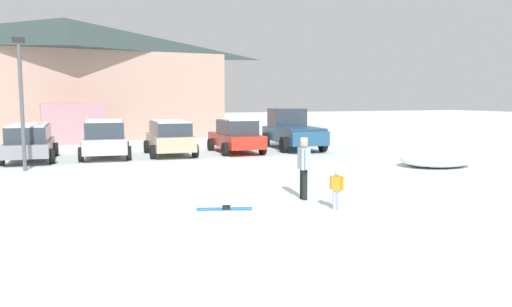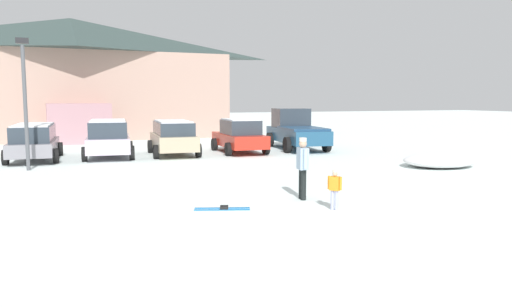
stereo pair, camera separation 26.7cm
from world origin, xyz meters
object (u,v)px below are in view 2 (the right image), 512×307
parked_red_sedan (240,136)px  pair_of_skis (223,208)px  pickup_truck (296,130)px  skier_adult_in_blue_parka (303,165)px  plowed_snow_pile (440,160)px  lamp_post (25,96)px  ski_lodge (72,78)px  parked_beige_suv (173,137)px  skier_child_in_orange_jacket (335,187)px  parked_silver_wagon (108,137)px  parked_grey_wagon (34,141)px

parked_red_sedan → pair_of_skis: 12.82m
pair_of_skis → pickup_truck: bearing=57.6°
parked_red_sedan → skier_adult_in_blue_parka: 11.76m
parked_red_sedan → plowed_snow_pile: parked_red_sedan is taller
pickup_truck → pair_of_skis: (-8.06, -12.68, -0.97)m
lamp_post → ski_lodge: bearing=82.8°
pickup_truck → pair_of_skis: pickup_truck is taller
plowed_snow_pile → skier_adult_in_blue_parka: bearing=-154.6°
pair_of_skis → plowed_snow_pile: bearing=22.0°
plowed_snow_pile → pickup_truck: bearing=104.7°
parked_beige_suv → skier_child_in_orange_jacket: parked_beige_suv is taller
ski_lodge → lamp_post: ski_lodge is taller
lamp_post → parked_silver_wagon: bearing=44.2°
parked_silver_wagon → parked_red_sedan: 6.29m
parked_grey_wagon → parked_red_sedan: size_ratio=1.14×
ski_lodge → parked_grey_wagon: (-1.91, -12.43, -3.20)m
skier_child_in_orange_jacket → parked_grey_wagon: bearing=118.8°
lamp_post → plowed_snow_pile: lamp_post is taller
parked_red_sedan → pickup_truck: pickup_truck is taller
parked_grey_wagon → lamp_post: 3.80m
skier_child_in_orange_jacket → pair_of_skis: size_ratio=0.72×
parked_grey_wagon → pickup_truck: 12.86m
skier_adult_in_blue_parka → plowed_snow_pile: (7.93, 3.77, -0.68)m
parked_grey_wagon → parked_red_sedan: (9.41, -0.34, -0.02)m
parked_red_sedan → skier_child_in_orange_jacket: 13.15m
pair_of_skis → lamp_post: lamp_post is taller
parked_grey_wagon → parked_silver_wagon: parked_silver_wagon is taller
parked_silver_wagon → parked_red_sedan: bearing=-1.6°
parked_beige_suv → plowed_snow_pile: parked_beige_suv is taller
ski_lodge → parked_red_sedan: (7.50, -12.77, -3.22)m
ski_lodge → plowed_snow_pile: 24.71m
skier_adult_in_blue_parka → plowed_snow_pile: size_ratio=0.56×
skier_child_in_orange_jacket → lamp_post: 12.68m
ski_lodge → pickup_truck: ski_lodge is taller
ski_lodge → pair_of_skis: ski_lodge is taller
skier_adult_in_blue_parka → skier_child_in_orange_jacket: size_ratio=1.69×
pickup_truck → parked_beige_suv: bearing=-174.5°
skier_adult_in_blue_parka → lamp_post: 11.41m
parked_beige_suv → skier_child_in_orange_jacket: (1.23, -13.08, -0.33)m
pair_of_skis → plowed_snow_pile: (10.30, 4.16, 0.24)m
parked_grey_wagon → lamp_post: (-0.07, -3.27, 1.93)m
parked_red_sedan → lamp_post: size_ratio=0.87×
pair_of_skis → parked_grey_wagon: bearing=111.4°
parked_silver_wagon → lamp_post: lamp_post is taller
parked_silver_wagon → plowed_snow_pile: bearing=-33.6°
parked_silver_wagon → parked_beige_suv: (2.97, -0.07, -0.03)m
parked_red_sedan → skier_child_in_orange_jacket: parked_red_sedan is taller
parked_silver_wagon → skier_adult_in_blue_parka: bearing=-70.9°
ski_lodge → parked_red_sedan: size_ratio=4.88×
ski_lodge → parked_beige_suv: 13.72m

